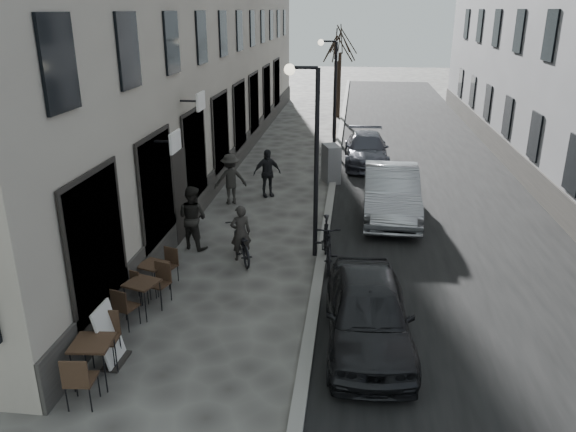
% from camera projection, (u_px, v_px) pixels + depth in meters
% --- Properties ---
extents(ground, '(120.00, 120.00, 0.00)m').
position_uv_depth(ground, '(289.00, 395.00, 9.80)').
color(ground, '#3A3835').
rests_on(ground, ground).
extents(road, '(7.30, 60.00, 0.00)m').
position_uv_depth(road, '(421.00, 165.00, 24.27)').
color(road, black).
rests_on(road, ground).
extents(kerb, '(0.25, 60.00, 0.12)m').
position_uv_depth(kerb, '(336.00, 161.00, 24.66)').
color(kerb, gray).
rests_on(kerb, ground).
extents(streetlamp_near, '(0.90, 0.28, 5.09)m').
position_uv_depth(streetlamp_near, '(310.00, 142.00, 14.31)').
color(streetlamp_near, black).
rests_on(streetlamp_near, ground).
extents(streetlamp_far, '(0.90, 0.28, 5.09)m').
position_uv_depth(streetlamp_far, '(332.00, 84.00, 25.49)').
color(streetlamp_far, black).
rests_on(streetlamp_far, ground).
extents(tree_near, '(2.40, 2.40, 5.70)m').
position_uv_depth(tree_near, '(337.00, 45.00, 27.75)').
color(tree_near, black).
rests_on(tree_near, ground).
extents(tree_far, '(2.40, 2.40, 5.70)m').
position_uv_depth(tree_far, '(340.00, 39.00, 33.34)').
color(tree_far, black).
rests_on(tree_far, ground).
extents(bistro_set_a, '(0.74, 1.72, 1.00)m').
position_uv_depth(bistro_set_a, '(94.00, 358.00, 9.98)').
color(bistro_set_a, black).
rests_on(bistro_set_a, ground).
extents(bistro_set_b, '(0.88, 1.63, 0.93)m').
position_uv_depth(bistro_set_b, '(143.00, 295.00, 12.26)').
color(bistro_set_b, black).
rests_on(bistro_set_b, ground).
extents(bistro_set_c, '(0.87, 1.52, 0.87)m').
position_uv_depth(bistro_set_c, '(153.00, 275.00, 13.24)').
color(bistro_set_c, black).
rests_on(bistro_set_c, ground).
extents(sign_board, '(0.42, 0.70, 1.19)m').
position_uv_depth(sign_board, '(110.00, 340.00, 10.57)').
color(sign_board, black).
rests_on(sign_board, ground).
extents(utility_cabinet, '(0.82, 1.09, 1.45)m').
position_uv_depth(utility_cabinet, '(331.00, 164.00, 21.70)').
color(utility_cabinet, slate).
rests_on(utility_cabinet, ground).
extents(bicycle, '(1.29, 1.88, 0.94)m').
position_uv_depth(bicycle, '(241.00, 243.00, 14.98)').
color(bicycle, black).
rests_on(bicycle, ground).
extents(cyclist_rider, '(0.66, 0.56, 1.53)m').
position_uv_depth(cyclist_rider, '(241.00, 233.00, 14.88)').
color(cyclist_rider, '#272422').
rests_on(cyclist_rider, ground).
extents(pedestrian_near, '(1.08, 0.98, 1.81)m').
position_uv_depth(pedestrian_near, '(193.00, 217.00, 15.57)').
color(pedestrian_near, black).
rests_on(pedestrian_near, ground).
extents(pedestrian_mid, '(1.29, 1.04, 1.74)m').
position_uv_depth(pedestrian_mid, '(230.00, 179.00, 19.21)').
color(pedestrian_mid, '#272522').
rests_on(pedestrian_mid, ground).
extents(pedestrian_far, '(1.09, 0.84, 1.72)m').
position_uv_depth(pedestrian_far, '(267.00, 173.00, 19.95)').
color(pedestrian_far, black).
rests_on(pedestrian_far, ground).
extents(car_near, '(1.90, 4.23, 1.41)m').
position_uv_depth(car_near, '(368.00, 313.00, 11.07)').
color(car_near, black).
rests_on(car_near, ground).
extents(car_mid, '(1.76, 4.90, 1.61)m').
position_uv_depth(car_mid, '(391.00, 192.00, 18.03)').
color(car_mid, gray).
rests_on(car_mid, ground).
extents(car_far, '(1.93, 4.53, 1.30)m').
position_uv_depth(car_far, '(366.00, 149.00, 24.19)').
color(car_far, '#3E3F49').
rests_on(car_far, ground).
extents(moped, '(0.85, 2.16, 1.26)m').
position_uv_depth(moped, '(327.00, 243.00, 14.58)').
color(moped, black).
rests_on(moped, ground).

